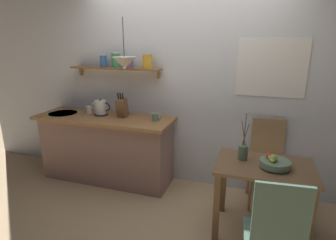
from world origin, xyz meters
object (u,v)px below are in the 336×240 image
(dining_table, at_px, (263,179))
(dining_chair_far, at_px, (267,158))
(twig_vase, at_px, (243,152))
(coffee_mug_by_sink, at_px, (89,110))
(coffee_mug_spare, at_px, (155,117))
(fruit_bowl, at_px, (274,163))
(knife_block, at_px, (122,107))
(electric_kettle, at_px, (101,108))
(pendant_lamp, at_px, (124,63))
(dining_chair_near, at_px, (275,234))

(dining_table, bearing_deg, dining_chair_far, 85.68)
(dining_chair_far, height_order, twig_vase, twig_vase)
(coffee_mug_by_sink, relative_size, coffee_mug_spare, 1.02)
(fruit_bowl, relative_size, coffee_mug_by_sink, 2.18)
(twig_vase, xyz_separation_m, knife_block, (-1.55, 0.49, 0.21))
(knife_block, bearing_deg, fruit_bowl, -17.78)
(fruit_bowl, bearing_deg, dining_table, 157.63)
(dining_chair_far, height_order, coffee_mug_spare, coffee_mug_spare)
(dining_table, bearing_deg, twig_vase, 162.15)
(dining_table, relative_size, electric_kettle, 3.44)
(dining_chair_far, xyz_separation_m, coffee_mug_spare, (-1.34, -0.11, 0.41))
(dining_chair_far, bearing_deg, knife_block, -177.73)
(pendant_lamp, bearing_deg, knife_block, 132.57)
(dining_chair_far, bearing_deg, coffee_mug_by_sink, -178.49)
(pendant_lamp, bearing_deg, twig_vase, -13.45)
(twig_vase, bearing_deg, knife_block, 162.46)
(fruit_bowl, bearing_deg, electric_kettle, 164.66)
(coffee_mug_by_sink, bearing_deg, coffee_mug_spare, -2.78)
(dining_chair_near, relative_size, knife_block, 3.07)
(dining_chair_far, bearing_deg, fruit_bowl, -87.49)
(coffee_mug_spare, bearing_deg, dining_table, -22.01)
(dining_table, bearing_deg, fruit_bowl, -22.37)
(twig_vase, height_order, coffee_mug_spare, twig_vase)
(coffee_mug_spare, bearing_deg, coffee_mug_by_sink, 177.22)
(knife_block, distance_m, coffee_mug_spare, 0.48)
(dining_table, distance_m, dining_chair_far, 0.63)
(dining_table, height_order, twig_vase, twig_vase)
(dining_table, xyz_separation_m, fruit_bowl, (0.08, -0.03, 0.19))
(electric_kettle, relative_size, coffee_mug_by_sink, 2.09)
(knife_block, distance_m, pendant_lamp, 0.61)
(dining_chair_far, height_order, knife_block, knife_block)
(coffee_mug_spare, relative_size, pendant_lamp, 0.21)
(dining_chair_near, xyz_separation_m, pendant_lamp, (-1.70, 1.12, 1.07))
(twig_vase, xyz_separation_m, electric_kettle, (-1.86, 0.49, 0.18))
(knife_block, relative_size, coffee_mug_spare, 2.65)
(knife_block, height_order, coffee_mug_by_sink, knife_block)
(dining_table, bearing_deg, pendant_lamp, 165.98)
(coffee_mug_by_sink, bearing_deg, dining_chair_near, -28.64)
(dining_table, height_order, coffee_mug_spare, coffee_mug_spare)
(coffee_mug_by_sink, xyz_separation_m, pendant_lamp, (0.64, -0.16, 0.65))
(dining_chair_near, relative_size, electric_kettle, 3.84)
(dining_chair_near, height_order, fruit_bowl, dining_chair_near)
(twig_vase, xyz_separation_m, coffee_mug_by_sink, (-2.06, 0.50, 0.14))
(twig_vase, distance_m, pendant_lamp, 1.65)
(dining_table, distance_m, dining_chair_near, 0.72)
(coffee_mug_spare, bearing_deg, dining_chair_near, -42.01)
(dining_table, xyz_separation_m, pendant_lamp, (-1.62, 0.40, 1.01))
(fruit_bowl, distance_m, coffee_mug_by_sink, 2.42)
(twig_vase, relative_size, knife_block, 1.46)
(twig_vase, height_order, electric_kettle, twig_vase)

